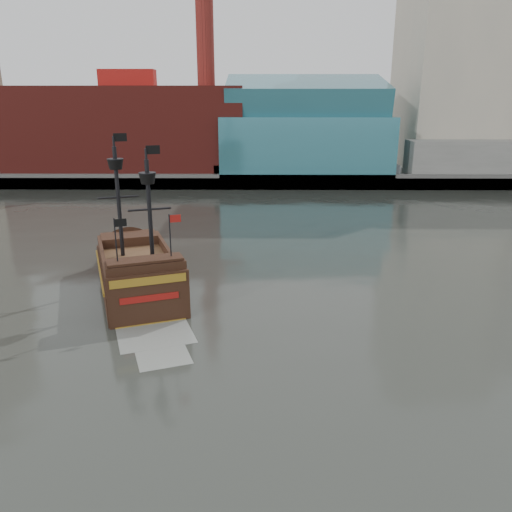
{
  "coord_description": "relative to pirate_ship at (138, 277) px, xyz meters",
  "views": [
    {
      "loc": [
        1.99,
        -22.99,
        14.62
      ],
      "look_at": [
        1.69,
        11.05,
        4.0
      ],
      "focal_mm": 35.0,
      "sensor_mm": 36.0,
      "label": 1
    }
  ],
  "objects": [
    {
      "name": "skyline",
      "position": [
        12.96,
        70.1,
        23.36
      ],
      "size": [
        149.0,
        45.0,
        62.0
      ],
      "color": "brown",
      "rests_on": "promenade_far"
    },
    {
      "name": "promenade_far",
      "position": [
        7.76,
        77.54,
        -0.19
      ],
      "size": [
        220.0,
        60.0,
        2.0
      ],
      "primitive_type": "cube",
      "color": "slate",
      "rests_on": "ground"
    },
    {
      "name": "pirate_ship",
      "position": [
        0.0,
        0.0,
        0.0
      ],
      "size": [
        10.9,
        18.28,
        13.14
      ],
      "rotation": [
        0.0,
        0.0,
        0.35
      ],
      "color": "black",
      "rests_on": "ground"
    },
    {
      "name": "seawall",
      "position": [
        7.76,
        48.04,
        0.11
      ],
      "size": [
        220.0,
        1.0,
        2.6
      ],
      "primitive_type": "cube",
      "color": "#4C4C49",
      "rests_on": "ground"
    },
    {
      "name": "ground",
      "position": [
        7.76,
        -14.46,
        -1.19
      ],
      "size": [
        400.0,
        400.0,
        0.0
      ],
      "primitive_type": "plane",
      "color": "#282B26",
      "rests_on": "ground"
    }
  ]
}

